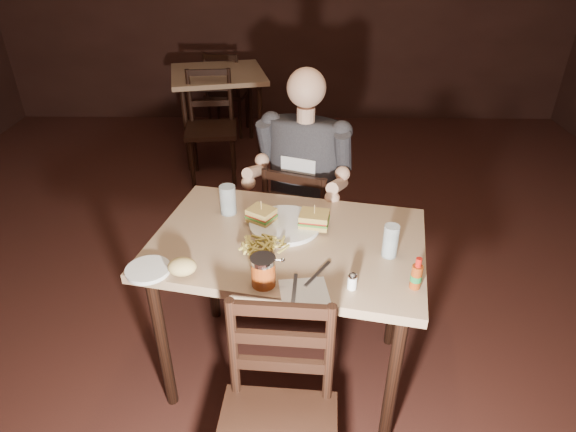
{
  "coord_description": "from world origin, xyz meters",
  "views": [
    {
      "loc": [
        0.08,
        -1.78,
        1.87
      ],
      "look_at": [
        0.06,
        -0.09,
        0.85
      ],
      "focal_mm": 30.0,
      "sensor_mm": 36.0,
      "label": 1
    }
  ],
  "objects_px": {
    "bg_table": "(218,82)",
    "dinner_plate": "(285,226)",
    "glass_left": "(228,200)",
    "glass_right": "(391,241)",
    "hot_sauce": "(417,273)",
    "side_plate": "(148,271)",
    "chair_far": "(304,228)",
    "bg_chair_far": "(228,93)",
    "diner": "(303,157)",
    "main_table": "(288,257)",
    "bg_chair_near": "(211,129)",
    "syrup_dispenser": "(263,271)"
  },
  "relations": [
    {
      "from": "bg_chair_far",
      "to": "syrup_dispenser",
      "type": "xyz_separation_m",
      "value": [
        0.57,
        -3.48,
        0.41
      ]
    },
    {
      "from": "glass_left",
      "to": "glass_right",
      "type": "height_order",
      "value": "glass_right"
    },
    {
      "from": "diner",
      "to": "syrup_dispenser",
      "type": "relative_size",
      "value": 7.59
    },
    {
      "from": "bg_table",
      "to": "hot_sauce",
      "type": "relative_size",
      "value": 7.58
    },
    {
      "from": "chair_far",
      "to": "bg_chair_far",
      "type": "xyz_separation_m",
      "value": [
        -0.74,
        2.55,
        0.0
      ]
    },
    {
      "from": "glass_right",
      "to": "bg_chair_far",
      "type": "bearing_deg",
      "value": 107.67
    },
    {
      "from": "glass_left",
      "to": "glass_right",
      "type": "relative_size",
      "value": 0.98
    },
    {
      "from": "bg_chair_near",
      "to": "diner",
      "type": "relative_size",
      "value": 1.01
    },
    {
      "from": "diner",
      "to": "side_plate",
      "type": "xyz_separation_m",
      "value": [
        -0.58,
        -0.83,
        -0.09
      ]
    },
    {
      "from": "glass_left",
      "to": "glass_right",
      "type": "xyz_separation_m",
      "value": [
        0.66,
        -0.32,
        0.0
      ]
    },
    {
      "from": "dinner_plate",
      "to": "hot_sauce",
      "type": "xyz_separation_m",
      "value": [
        0.47,
        -0.39,
        0.05
      ]
    },
    {
      "from": "main_table",
      "to": "glass_right",
      "type": "bearing_deg",
      "value": -15.46
    },
    {
      "from": "side_plate",
      "to": "bg_chair_far",
      "type": "bearing_deg",
      "value": 92.38
    },
    {
      "from": "glass_right",
      "to": "side_plate",
      "type": "bearing_deg",
      "value": -172.63
    },
    {
      "from": "bg_chair_far",
      "to": "bg_chair_near",
      "type": "bearing_deg",
      "value": 97.88
    },
    {
      "from": "bg_chair_far",
      "to": "diner",
      "type": "bearing_deg",
      "value": 113.5
    },
    {
      "from": "main_table",
      "to": "hot_sauce",
      "type": "bearing_deg",
      "value": -33.62
    },
    {
      "from": "main_table",
      "to": "chair_far",
      "type": "relative_size",
      "value": 1.47
    },
    {
      "from": "glass_right",
      "to": "hot_sauce",
      "type": "height_order",
      "value": "glass_right"
    },
    {
      "from": "hot_sauce",
      "to": "side_plate",
      "type": "xyz_separation_m",
      "value": [
        -0.97,
        0.08,
        -0.06
      ]
    },
    {
      "from": "main_table",
      "to": "syrup_dispenser",
      "type": "height_order",
      "value": "syrup_dispenser"
    },
    {
      "from": "hot_sauce",
      "to": "bg_chair_near",
      "type": "bearing_deg",
      "value": 114.9
    },
    {
      "from": "main_table",
      "to": "chair_far",
      "type": "xyz_separation_m",
      "value": [
        0.08,
        0.64,
        -0.26
      ]
    },
    {
      "from": "glass_left",
      "to": "side_plate",
      "type": "bearing_deg",
      "value": -119.6
    },
    {
      "from": "bg_table",
      "to": "syrup_dispenser",
      "type": "distance_m",
      "value": 2.99
    },
    {
      "from": "bg_chair_far",
      "to": "syrup_dispenser",
      "type": "relative_size",
      "value": 7.28
    },
    {
      "from": "side_plate",
      "to": "dinner_plate",
      "type": "bearing_deg",
      "value": 32.19
    },
    {
      "from": "bg_chair_near",
      "to": "dinner_plate",
      "type": "height_order",
      "value": "bg_chair_near"
    },
    {
      "from": "dinner_plate",
      "to": "syrup_dispenser",
      "type": "bearing_deg",
      "value": -100.42
    },
    {
      "from": "dinner_plate",
      "to": "syrup_dispenser",
      "type": "distance_m",
      "value": 0.39
    },
    {
      "from": "glass_left",
      "to": "bg_chair_far",
      "type": "bearing_deg",
      "value": 97.44
    },
    {
      "from": "bg_table",
      "to": "dinner_plate",
      "type": "distance_m",
      "value": 2.63
    },
    {
      "from": "side_plate",
      "to": "chair_far",
      "type": "bearing_deg",
      "value": 55.51
    },
    {
      "from": "bg_table",
      "to": "glass_right",
      "type": "bearing_deg",
      "value": -69.08
    },
    {
      "from": "bg_chair_far",
      "to": "diner",
      "type": "xyz_separation_m",
      "value": [
        0.72,
        -2.59,
        0.45
      ]
    },
    {
      "from": "chair_far",
      "to": "syrup_dispenser",
      "type": "distance_m",
      "value": 1.03
    },
    {
      "from": "hot_sauce",
      "to": "bg_chair_far",
      "type": "bearing_deg",
      "value": 107.64
    },
    {
      "from": "hot_sauce",
      "to": "syrup_dispenser",
      "type": "relative_size",
      "value": 1.09
    },
    {
      "from": "diner",
      "to": "dinner_plate",
      "type": "xyz_separation_m",
      "value": [
        -0.08,
        -0.51,
        -0.09
      ]
    },
    {
      "from": "main_table",
      "to": "bg_chair_near",
      "type": "distance_m",
      "value": 2.2
    },
    {
      "from": "chair_far",
      "to": "bg_chair_far",
      "type": "bearing_deg",
      "value": -53.54
    },
    {
      "from": "bg_table",
      "to": "bg_chair_far",
      "type": "height_order",
      "value": "bg_chair_far"
    },
    {
      "from": "bg_chair_far",
      "to": "diner",
      "type": "relative_size",
      "value": 0.96
    },
    {
      "from": "diner",
      "to": "glass_left",
      "type": "distance_m",
      "value": 0.52
    },
    {
      "from": "diner",
      "to": "hot_sauce",
      "type": "xyz_separation_m",
      "value": [
        0.39,
        -0.9,
        -0.04
      ]
    },
    {
      "from": "main_table",
      "to": "bg_chair_far",
      "type": "distance_m",
      "value": 3.27
    },
    {
      "from": "dinner_plate",
      "to": "diner",
      "type": "bearing_deg",
      "value": 81.08
    },
    {
      "from": "dinner_plate",
      "to": "side_plate",
      "type": "distance_m",
      "value": 0.59
    },
    {
      "from": "main_table",
      "to": "syrup_dispenser",
      "type": "xyz_separation_m",
      "value": [
        -0.08,
        -0.29,
        0.15
      ]
    },
    {
      "from": "glass_left",
      "to": "syrup_dispenser",
      "type": "relative_size",
      "value": 1.14
    }
  ]
}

